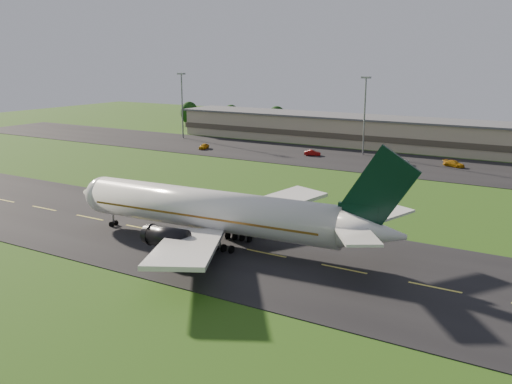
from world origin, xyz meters
The scene contains 12 objects.
ground centered at (0.00, 0.00, 0.00)m, with size 360.00×360.00×0.00m, color #264C13.
taxiway centered at (0.00, 0.00, 0.05)m, with size 220.00×30.00×0.10m, color black.
apron centered at (0.00, 72.00, 0.05)m, with size 260.00×30.00×0.10m, color black.
airliner centered at (13.87, 0.06, 4.66)m, with size 51.29×42.08×15.57m.
terminal centered at (6.40, 96.18, 3.99)m, with size 145.00×16.00×8.40m.
light_mast_west centered at (-55.00, 80.00, 12.74)m, with size 2.40×1.20×20.35m.
light_mast_centre centered at (5.00, 80.00, 12.74)m, with size 2.40×1.20×20.35m.
tree_line centered at (29.42, 106.05, 4.94)m, with size 196.40×9.29×9.93m.
service_vehicle_a centered at (-36.49, 65.83, 0.85)m, with size 1.76×4.38×1.49m, color #C0890B.
service_vehicle_b centered at (-5.74, 71.74, 0.80)m, with size 1.48×4.25×1.40m, color #8F0A09.
service_vehicle_c centered at (18.41, 70.14, 0.83)m, with size 2.41×5.22×1.45m, color white.
service_vehicle_d centered at (29.48, 74.90, 0.84)m, with size 2.07×5.10×1.48m, color #C4830B.
Camera 1 is at (57.75, -61.76, 25.54)m, focal length 40.00 mm.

